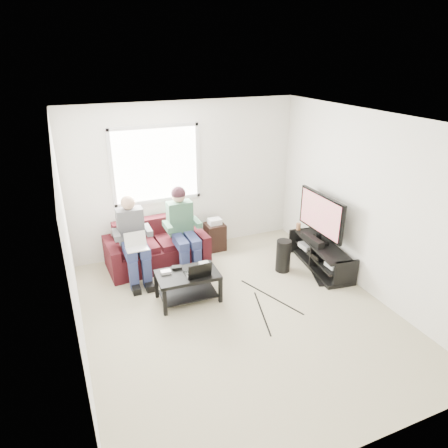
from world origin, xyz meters
The scene contains 26 objects.
floor centered at (0.00, 0.00, 0.00)m, with size 4.50×4.50×0.00m, color beige.
ceiling centered at (0.00, 0.00, 2.60)m, with size 4.50×4.50×0.00m, color white.
wall_back centered at (0.00, 2.25, 1.30)m, with size 4.50×4.50×0.00m, color white.
wall_front centered at (0.00, -2.25, 1.30)m, with size 4.50×4.50×0.00m, color white.
wall_left centered at (-2.00, 0.00, 1.30)m, with size 4.50×4.50×0.00m, color white.
wall_right centered at (2.00, 0.00, 1.30)m, with size 4.50×4.50×0.00m, color white.
window centered at (-0.50, 2.23, 1.60)m, with size 1.48×0.04×1.28m.
sofa centered at (-0.69, 1.81, 0.29)m, with size 1.64×0.84×0.75m.
person_left centered at (-1.09, 1.56, 0.71)m, with size 0.40×0.70×1.30m.
person_right centered at (-0.29, 1.58, 0.77)m, with size 0.40×0.71×1.35m.
laptop_silver centered at (-1.09, 1.29, 0.67)m, with size 0.32×0.22×0.24m, color silver, non-canonical shape.
coffee_table centered at (-0.53, 0.60, 0.32)m, with size 0.89×0.57×0.43m.
laptop_black centered at (-0.41, 0.52, 0.55)m, with size 0.34×0.24×0.24m, color black, non-canonical shape.
controller_a centered at (-0.81, 0.72, 0.45)m, with size 0.14×0.09×0.04m, color silver.
controller_b centered at (-0.63, 0.78, 0.45)m, with size 0.14×0.09×0.04m, color black.
controller_c centered at (-0.23, 0.75, 0.45)m, with size 0.14×0.09×0.04m, color gray.
tv_stand centered at (1.77, 0.65, 0.20)m, with size 0.58×1.38×0.44m.
tv centered at (1.77, 0.75, 0.90)m, with size 0.12×1.10×0.81m.
soundbar centered at (1.65, 0.75, 0.49)m, with size 0.12×0.50×0.10m, color black.
drink_cup centered at (1.72, 1.28, 0.50)m, with size 0.08×0.08×0.12m, color #A06B45.
console_white centered at (1.77, 0.25, 0.27)m, with size 0.30×0.22×0.06m, color silver.
console_grey centered at (1.77, 0.95, 0.28)m, with size 0.34×0.26×0.08m, color gray.
console_black centered at (1.77, 0.60, 0.27)m, with size 0.38×0.30×0.07m, color black.
subwoofer centered at (1.15, 0.81, 0.27)m, with size 0.24×0.24×0.54m, color black.
keyboard_floor centered at (1.54, 0.33, 0.01)m, with size 0.14×0.41×0.02m, color black.
end_table centered at (0.42, 1.97, 0.27)m, with size 0.33×0.33×0.59m.
Camera 1 is at (-1.94, -4.10, 3.30)m, focal length 32.00 mm.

